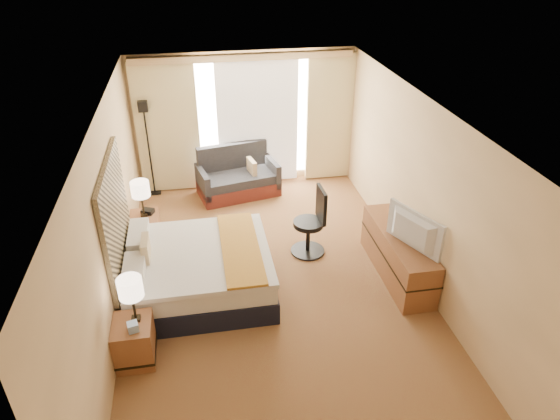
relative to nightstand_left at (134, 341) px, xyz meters
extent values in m
cube|color=#591B19|center=(1.87, 1.05, -0.28)|extent=(4.20, 7.00, 0.02)
cube|color=silver|center=(1.87, 1.05, 2.33)|extent=(4.20, 7.00, 0.02)
cube|color=beige|center=(1.87, 4.55, 1.02)|extent=(4.20, 0.02, 2.60)
cube|color=beige|center=(-0.23, 1.05, 1.02)|extent=(0.02, 7.00, 2.60)
cube|color=beige|center=(3.97, 1.05, 1.02)|extent=(0.02, 7.00, 2.60)
cube|color=black|center=(-0.19, 1.25, 1.01)|extent=(0.06, 1.85, 1.50)
cube|color=brown|center=(0.00, 0.00, 0.00)|extent=(0.45, 0.52, 0.55)
cube|color=brown|center=(0.00, 2.50, 0.00)|extent=(0.45, 0.52, 0.55)
cube|color=brown|center=(3.70, 1.05, 0.07)|extent=(0.50, 1.80, 0.70)
cube|color=white|center=(2.12, 4.52, 1.04)|extent=(2.30, 0.02, 2.30)
cube|color=#F4E6AC|center=(0.42, 4.43, 0.99)|extent=(1.15, 0.09, 2.50)
cube|color=#F4E6AC|center=(3.52, 4.43, 0.99)|extent=(0.90, 0.09, 2.50)
cube|color=silver|center=(2.12, 4.48, 0.99)|extent=(1.55, 0.04, 2.50)
cube|color=beige|center=(1.87, 4.39, 2.25)|extent=(4.00, 0.16, 0.12)
cube|color=black|center=(0.82, 1.16, -0.11)|extent=(1.96, 1.78, 0.33)
cube|color=silver|center=(0.82, 1.16, 0.19)|extent=(1.92, 1.73, 0.28)
cube|color=silver|center=(0.89, 1.16, 0.36)|extent=(1.80, 1.80, 0.07)
cube|color=#B6862A|center=(1.40, 1.16, 0.40)|extent=(0.51, 1.80, 0.04)
cube|color=silver|center=(0.01, 0.73, 0.47)|extent=(0.26, 0.73, 0.17)
cube|color=silver|center=(0.01, 1.59, 0.47)|extent=(0.26, 0.73, 0.17)
cube|color=beige|center=(0.14, 1.16, 0.51)|extent=(0.09, 0.39, 0.34)
cube|color=#5C211A|center=(1.65, 4.00, -0.14)|extent=(1.62, 1.09, 0.27)
cube|color=#333238|center=(1.66, 3.95, 0.07)|extent=(1.48, 0.91, 0.17)
cube|color=#333238|center=(1.59, 4.32, 0.36)|extent=(1.38, 0.43, 0.58)
cube|color=#333238|center=(0.98, 3.86, 0.11)|extent=(0.27, 0.80, 0.48)
cube|color=#333238|center=(2.33, 4.15, 0.11)|extent=(0.27, 0.80, 0.48)
cube|color=beige|center=(1.92, 4.01, 0.26)|extent=(0.16, 0.38, 0.34)
cube|color=black|center=(0.04, 4.35, -0.26)|extent=(0.23, 0.23, 0.03)
cylinder|color=black|center=(0.04, 4.35, 0.57)|extent=(0.03, 0.03, 1.64)
cube|color=black|center=(0.04, 4.35, 1.47)|extent=(0.17, 0.17, 0.19)
cylinder|color=black|center=(2.53, 1.85, -0.26)|extent=(0.54, 0.54, 0.03)
cylinder|color=black|center=(2.53, 1.85, 0.01)|extent=(0.06, 0.06, 0.49)
cylinder|color=black|center=(2.53, 1.85, 0.25)|extent=(0.47, 0.47, 0.08)
cube|color=black|center=(2.72, 1.85, 0.57)|extent=(0.07, 0.43, 0.54)
cube|color=black|center=(0.06, 0.06, 0.30)|extent=(0.10, 0.10, 0.04)
cylinder|color=black|center=(0.06, 0.06, 0.49)|extent=(0.03, 0.03, 0.35)
cylinder|color=beige|center=(0.06, 0.06, 0.75)|extent=(0.28, 0.28, 0.24)
cube|color=black|center=(0.01, 2.49, 0.30)|extent=(0.10, 0.10, 0.04)
cylinder|color=black|center=(0.01, 2.49, 0.50)|extent=(0.03, 0.03, 0.36)
cylinder|color=beige|center=(0.01, 2.49, 0.76)|extent=(0.29, 0.29, 0.25)
cube|color=#8CABD8|center=(0.04, -0.11, 0.33)|extent=(0.14, 0.14, 0.11)
cube|color=black|center=(0.07, 2.57, 0.31)|extent=(0.23, 0.21, 0.07)
imported|color=black|center=(3.65, 0.70, 0.70)|extent=(0.50, 0.92, 0.55)
camera|label=1|loc=(0.93, -4.57, 4.29)|focal=32.00mm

